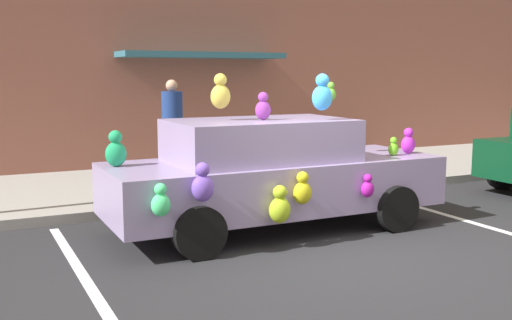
{
  "coord_description": "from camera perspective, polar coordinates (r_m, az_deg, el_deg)",
  "views": [
    {
      "loc": [
        -3.99,
        -5.86,
        2.16
      ],
      "look_at": [
        -0.12,
        2.04,
        0.9
      ],
      "focal_mm": 42.52,
      "sensor_mm": 36.0,
      "label": 1
    }
  ],
  "objects": [
    {
      "name": "ground_plane",
      "position": [
        7.41,
        7.9,
        -8.88
      ],
      "size": [
        60.0,
        60.0,
        0.0
      ],
      "primitive_type": "plane",
      "color": "#262628"
    },
    {
      "name": "teddy_bear_on_sidewalk",
      "position": [
        11.78,
        8.86,
        -0.03
      ],
      "size": [
        0.4,
        0.33,
        0.76
      ],
      "color": "beige",
      "rests_on": "sidewalk"
    },
    {
      "name": "storefront_building",
      "position": [
        13.64,
        -9.21,
        12.4
      ],
      "size": [
        24.0,
        1.25,
        6.4
      ],
      "color": "brown",
      "rests_on": "ground"
    },
    {
      "name": "plush_covered_car",
      "position": [
        8.34,
        1.43,
        -1.23
      ],
      "size": [
        4.65,
        2.0,
        2.16
      ],
      "color": "#9381AC",
      "rests_on": "ground"
    },
    {
      "name": "sidewalk",
      "position": [
        11.76,
        -5.84,
        -2.1
      ],
      "size": [
        24.0,
        4.0,
        0.15
      ],
      "primitive_type": "cube",
      "color": "gray",
      "rests_on": "ground"
    },
    {
      "name": "parking_stripe_rear",
      "position": [
        7.27,
        -16.54,
        -9.46
      ],
      "size": [
        0.12,
        3.6,
        0.01
      ],
      "primitive_type": "cube",
      "color": "silver",
      "rests_on": "ground"
    },
    {
      "name": "parking_stripe_front",
      "position": [
        9.78,
        17.55,
        -4.97
      ],
      "size": [
        0.12,
        3.6,
        0.01
      ],
      "primitive_type": "cube",
      "color": "silver",
      "rests_on": "ground"
    },
    {
      "name": "pedestrian_near_shopfront",
      "position": [
        11.29,
        -7.85,
        2.32
      ],
      "size": [
        0.39,
        0.39,
        1.9
      ],
      "color": "navy",
      "rests_on": "sidewalk"
    }
  ]
}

